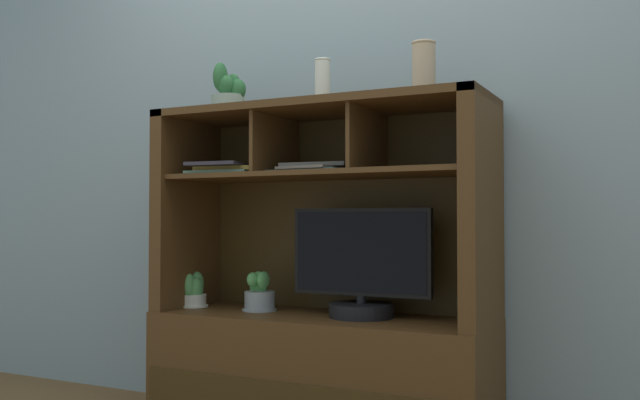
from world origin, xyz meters
TOP-DOWN VIEW (x-y plane):
  - back_wall at (0.00, 0.26)m, footprint 6.00×0.02m
  - media_console at (0.00, 0.01)m, footprint 1.35×0.50m
  - tv_monitor at (0.17, 0.01)m, footprint 0.57×0.25m
  - potted_orchid at (-0.29, 0.01)m, footprint 0.14×0.14m
  - potted_fern at (-0.61, -0.01)m, footprint 0.12×0.12m
  - magazine_stack_left at (-0.02, 0.02)m, footprint 0.34×0.32m
  - magazine_stack_centre at (-0.40, -0.05)m, footprint 0.30×0.32m
  - potted_succulent at (-0.44, -0.00)m, footprint 0.16×0.16m
  - ceramic_vase at (0.00, 0.02)m, footprint 0.06×0.06m
  - accent_vase at (0.44, -0.02)m, footprint 0.09×0.09m

SIDE VIEW (x-z plane):
  - media_console at x=0.00m, z-range -0.24..1.07m
  - potted_fern at x=-0.61m, z-range 0.47..0.62m
  - potted_orchid at x=-0.29m, z-range 0.46..0.63m
  - tv_monitor at x=0.17m, z-range 0.44..0.86m
  - magazine_stack_left at x=-0.02m, z-range 1.04..1.08m
  - magazine_stack_centre at x=-0.40m, z-range 1.04..1.09m
  - potted_succulent at x=-0.44m, z-range 1.28..1.50m
  - back_wall at x=0.00m, z-range 0.00..2.80m
  - ceramic_vase at x=0.00m, z-range 1.31..1.50m
  - accent_vase at x=0.44m, z-range 1.31..1.51m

